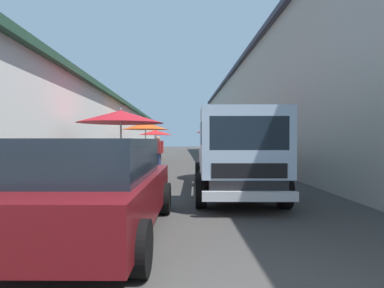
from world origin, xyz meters
name	(u,v)px	position (x,y,z in m)	size (l,w,h in m)	color
ground	(184,168)	(13.50, 0.00, 0.00)	(90.00, 90.00, 0.00)	#3D3A38
building_left_whitewash	(55,130)	(15.75, 7.38, 1.96)	(49.80, 7.50, 3.91)	silver
building_right_concrete	(308,107)	(15.75, -7.38, 3.36)	(49.80, 7.50, 6.70)	#A39E93
fruit_stall_mid_lane	(229,132)	(8.95, -1.61, 1.70)	(2.42, 2.42, 2.23)	#9E9EA3
fruit_stall_near_left	(155,138)	(19.16, 1.92, 1.56)	(2.36, 2.36, 2.16)	#9E9EA3
fruit_stall_far_left	(120,123)	(8.12, 2.11, 1.98)	(2.81, 2.81, 2.46)	#9E9EA3
fruit_stall_far_right	(145,131)	(14.96, 2.13, 1.92)	(2.56, 2.56, 2.44)	#9E9EA3
hatchback_car	(98,187)	(2.69, 1.36, 0.74)	(3.98, 2.06, 1.45)	#600F14
delivery_truck	(238,157)	(5.14, -1.20, 1.04)	(4.99, 2.14, 2.08)	black
vendor_by_crates	(158,151)	(12.34, 1.21, 0.91)	(0.42, 0.54, 1.59)	navy
parked_scooter	(231,157)	(14.75, -2.64, 0.45)	(1.66, 0.61, 1.14)	black
plastic_stool	(145,167)	(10.46, 1.60, 0.33)	(0.30, 0.30, 0.43)	#1E8C3F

